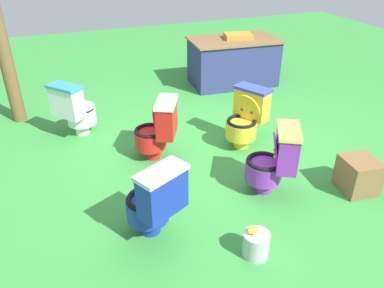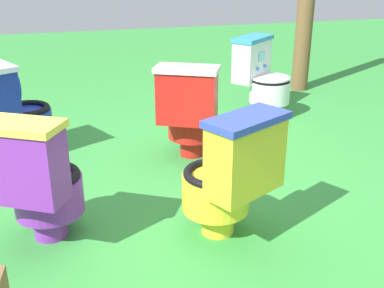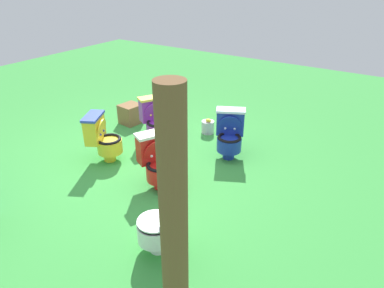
% 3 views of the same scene
% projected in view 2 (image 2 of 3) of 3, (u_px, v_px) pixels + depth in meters
% --- Properties ---
extents(ground, '(14.00, 14.00, 0.00)m').
position_uv_depth(ground, '(187.00, 201.00, 3.02)').
color(ground, green).
extents(toilet_yellow, '(0.62, 0.58, 0.73)m').
position_uv_depth(toilet_yellow, '(229.00, 175.00, 2.51)').
color(toilet_yellow, yellow).
rests_on(toilet_yellow, ground).
extents(toilet_white, '(0.64, 0.62, 0.73)m').
position_uv_depth(toilet_white, '(262.00, 77.00, 4.45)').
color(toilet_white, white).
rests_on(toilet_white, ground).
extents(toilet_red, '(0.62, 0.58, 0.73)m').
position_uv_depth(toilet_red, '(190.00, 111.00, 3.50)').
color(toilet_red, red).
rests_on(toilet_red, ground).
extents(toilet_blue, '(0.58, 0.62, 0.73)m').
position_uv_depth(toilet_blue, '(13.00, 109.00, 3.55)').
color(toilet_blue, '#192D9E').
rests_on(toilet_blue, ground).
extents(toilet_purple, '(0.63, 0.59, 0.73)m').
position_uv_depth(toilet_purple, '(37.00, 180.00, 2.46)').
color(toilet_purple, purple).
rests_on(toilet_purple, ground).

